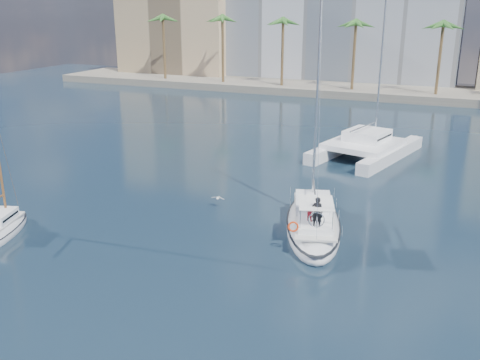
% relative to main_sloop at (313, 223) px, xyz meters
% --- Properties ---
extents(ground, '(160.00, 160.00, 0.00)m').
position_rel_main_sloop_xyz_m(ground, '(-2.66, -3.83, -0.51)').
color(ground, black).
rests_on(ground, ground).
extents(quay, '(120.00, 14.00, 1.20)m').
position_rel_main_sloop_xyz_m(quay, '(-2.66, 57.17, 0.09)').
color(quay, gray).
rests_on(quay, ground).
extents(building_modern, '(42.00, 16.00, 28.00)m').
position_rel_main_sloop_xyz_m(building_modern, '(-14.66, 69.17, 13.49)').
color(building_modern, silver).
rests_on(building_modern, ground).
extents(building_tan_left, '(22.00, 14.00, 22.00)m').
position_rel_main_sloop_xyz_m(building_tan_left, '(-44.66, 65.17, 10.49)').
color(building_tan_left, tan).
rests_on(building_tan_left, ground).
extents(palm_left, '(3.60, 3.60, 12.30)m').
position_rel_main_sloop_xyz_m(palm_left, '(-36.66, 53.17, 9.77)').
color(palm_left, brown).
rests_on(palm_left, ground).
extents(palm_centre, '(3.60, 3.60, 12.30)m').
position_rel_main_sloop_xyz_m(palm_centre, '(-2.66, 53.17, 9.77)').
color(palm_centre, brown).
rests_on(palm_centre, ground).
extents(main_sloop, '(6.44, 11.23, 15.90)m').
position_rel_main_sloop_xyz_m(main_sloop, '(0.00, 0.00, 0.00)').
color(main_sloop, silver).
rests_on(main_sloop, ground).
extents(catamaran, '(9.33, 13.86, 18.39)m').
position_rel_main_sloop_xyz_m(catamaran, '(-0.19, 19.19, 0.66)').
color(catamaran, silver).
rests_on(catamaran, ground).
extents(seagull, '(1.00, 0.43, 0.18)m').
position_rel_main_sloop_xyz_m(seagull, '(-7.28, 1.27, 0.25)').
color(seagull, silver).
rests_on(seagull, ground).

